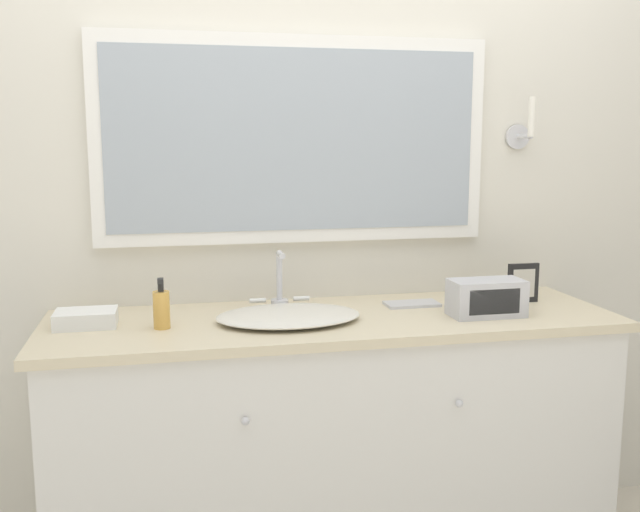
# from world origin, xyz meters

# --- Properties ---
(wall_back) EXTENTS (8.00, 0.18, 2.55)m
(wall_back) POSITION_xyz_m (-0.00, 0.62, 1.28)
(wall_back) COLOR silver
(wall_back) RESTS_ON ground_plane
(vanity_counter) EXTENTS (1.84, 0.58, 0.88)m
(vanity_counter) POSITION_xyz_m (0.00, 0.31, 0.44)
(vanity_counter) COLOR silver
(vanity_counter) RESTS_ON ground_plane
(sink_basin) EXTENTS (0.46, 0.37, 0.20)m
(sink_basin) POSITION_xyz_m (-0.15, 0.29, 0.90)
(sink_basin) COLOR silver
(sink_basin) RESTS_ON vanity_counter
(soap_bottle) EXTENTS (0.05, 0.05, 0.16)m
(soap_bottle) POSITION_xyz_m (-0.54, 0.27, 0.94)
(soap_bottle) COLOR gold
(soap_bottle) RESTS_ON vanity_counter
(appliance_box) EXTENTS (0.24, 0.12, 0.12)m
(appliance_box) POSITION_xyz_m (0.49, 0.21, 0.94)
(appliance_box) COLOR #BCBCC1
(appliance_box) RESTS_ON vanity_counter
(picture_frame) EXTENTS (0.11, 0.01, 0.14)m
(picture_frame) POSITION_xyz_m (0.69, 0.36, 0.95)
(picture_frame) COLOR black
(picture_frame) RESTS_ON vanity_counter
(hand_towel_near_sink) EXTENTS (0.18, 0.13, 0.05)m
(hand_towel_near_sink) POSITION_xyz_m (-0.77, 0.35, 0.91)
(hand_towel_near_sink) COLOR white
(hand_towel_near_sink) RESTS_ON vanity_counter
(metal_tray) EXTENTS (0.18, 0.10, 0.01)m
(metal_tray) POSITION_xyz_m (0.30, 0.40, 0.89)
(metal_tray) COLOR silver
(metal_tray) RESTS_ON vanity_counter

